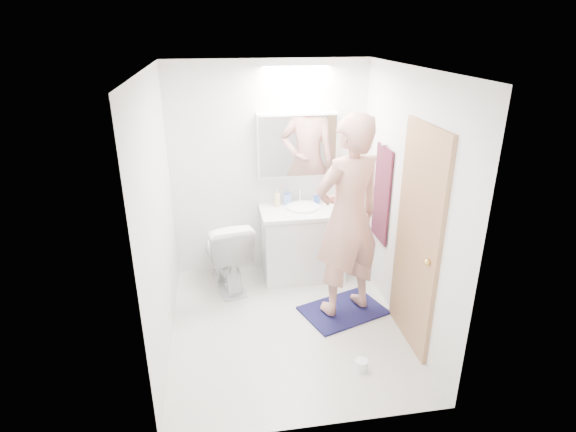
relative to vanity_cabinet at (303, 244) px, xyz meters
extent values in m
plane|color=silver|center=(-0.34, -0.96, -0.39)|extent=(2.50, 2.50, 0.00)
plane|color=white|center=(-0.34, -0.96, 2.01)|extent=(2.50, 2.50, 0.00)
plane|color=white|center=(-0.34, 0.29, 0.81)|extent=(2.50, 0.00, 2.50)
plane|color=white|center=(-0.34, -2.21, 0.81)|extent=(2.50, 0.00, 2.50)
plane|color=white|center=(-1.44, -0.96, 0.81)|extent=(0.00, 2.50, 2.50)
plane|color=white|center=(0.76, -0.96, 0.81)|extent=(0.00, 2.50, 2.50)
cube|color=silver|center=(0.00, 0.00, 0.00)|extent=(0.90, 0.55, 0.78)
cube|color=white|center=(0.00, 0.00, 0.41)|extent=(0.95, 0.58, 0.04)
cylinder|color=white|center=(0.00, 0.03, 0.45)|extent=(0.36, 0.36, 0.03)
cylinder|color=silver|center=(0.00, 0.22, 0.51)|extent=(0.02, 0.02, 0.16)
cube|color=white|center=(-0.04, 0.21, 1.11)|extent=(0.88, 0.14, 0.70)
cube|color=silver|center=(-0.04, 0.13, 1.11)|extent=(0.84, 0.01, 0.66)
imported|color=white|center=(-0.88, -0.11, 0.02)|extent=(0.61, 0.88, 0.82)
cube|color=#14153F|center=(0.27, -0.82, -0.38)|extent=(0.94, 0.79, 0.02)
imported|color=tan|center=(0.27, -0.82, 0.65)|extent=(0.84, 0.69, 1.98)
cube|color=#AC7F56|center=(0.74, -1.31, 0.61)|extent=(0.04, 0.80, 2.00)
sphere|color=gold|center=(0.70, -1.61, 0.56)|extent=(0.06, 0.06, 0.06)
cube|color=#101333|center=(0.74, -0.41, 0.71)|extent=(0.02, 0.42, 1.00)
cylinder|color=silver|center=(0.73, -0.41, 1.23)|extent=(0.07, 0.02, 0.02)
imported|color=beige|center=(-0.27, 0.15, 0.53)|extent=(0.08, 0.08, 0.20)
imported|color=#618DD1|center=(-0.15, 0.18, 0.52)|extent=(0.10, 0.11, 0.19)
imported|color=#436AC9|center=(0.19, 0.16, 0.47)|extent=(0.12, 0.12, 0.08)
cylinder|color=white|center=(0.18, -1.69, -0.34)|extent=(0.11, 0.11, 0.10)
camera|label=1|loc=(-0.94, -4.69, 2.33)|focal=28.92mm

